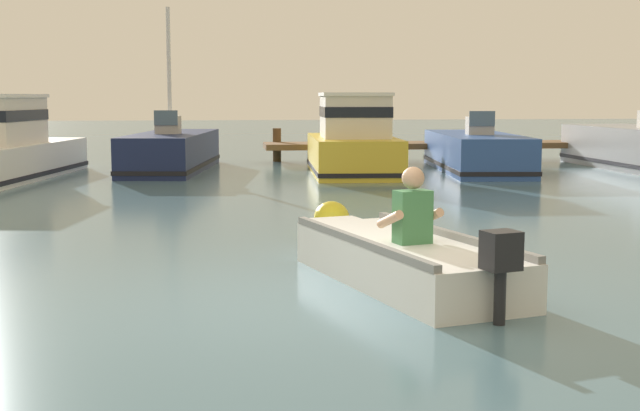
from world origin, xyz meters
name	(u,v)px	position (x,y,z in m)	size (l,w,h in m)	color
ground_plane	(290,302)	(0.00, 0.00, 0.00)	(120.00, 120.00, 0.00)	slate
wooden_dock	(476,145)	(6.86, 16.28, 0.48)	(12.20, 1.64, 1.15)	brown
rowboat_with_person	(401,258)	(1.18, 0.66, 0.25)	(1.88, 3.69, 1.19)	white
moored_boat_white	(3,148)	(-5.37, 12.45, 0.70)	(2.86, 6.05, 1.91)	white
moored_boat_navy	(172,152)	(-1.70, 14.30, 0.46)	(2.45, 5.74, 4.05)	#19234C
moored_boat_yellow	(353,144)	(2.67, 12.67, 0.73)	(2.25, 4.63, 1.95)	gold
moored_boat_blue	(476,153)	(5.88, 13.23, 0.44)	(2.37, 5.72, 1.51)	#2D519E
mooring_buoy	(332,219)	(0.87, 3.52, 0.24)	(0.48, 0.48, 0.48)	yellow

